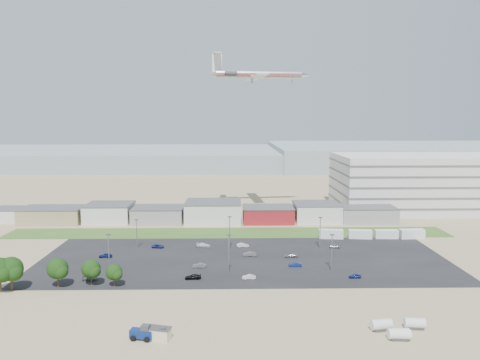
{
  "coord_description": "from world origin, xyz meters",
  "views": [
    {
      "loc": [
        1.45,
        -114.41,
        41.19
      ],
      "look_at": [
        3.89,
        22.0,
        23.33
      ],
      "focal_mm": 35.0,
      "sensor_mm": 36.0,
      "label": 1
    }
  ],
  "objects_px": {
    "telehandler": "(142,332)",
    "parked_car_10": "(90,278)",
    "parked_car_13": "(249,277)",
    "parked_car_3": "(193,277)",
    "parked_car_6": "(203,245)",
    "parked_car_1": "(295,264)",
    "parked_car_4": "(199,265)",
    "portable_shed": "(158,334)",
    "storage_tank_nw": "(381,324)",
    "parked_car_5": "(105,255)",
    "tree_far_left": "(0,273)",
    "parked_car_7": "(250,254)",
    "box_trailer_a": "(331,234)",
    "parked_car_8": "(335,246)",
    "parked_car_12": "(291,256)",
    "parked_car_11": "(243,245)",
    "parked_car_2": "(355,276)",
    "airliner": "(259,74)",
    "parked_car_9": "(158,246)"
  },
  "relations": [
    {
      "from": "parked_car_5",
      "to": "parked_car_10",
      "type": "bearing_deg",
      "value": 6.44
    },
    {
      "from": "telehandler",
      "to": "parked_car_3",
      "type": "xyz_separation_m",
      "value": [
        6.87,
        33.32,
        -0.85
      ]
    },
    {
      "from": "parked_car_13",
      "to": "storage_tank_nw",
      "type": "bearing_deg",
      "value": 38.07
    },
    {
      "from": "parked_car_3",
      "to": "parked_car_4",
      "type": "distance_m",
      "value": 9.41
    },
    {
      "from": "telehandler",
      "to": "parked_car_11",
      "type": "height_order",
      "value": "telehandler"
    },
    {
      "from": "telehandler",
      "to": "parked_car_10",
      "type": "xyz_separation_m",
      "value": [
        -19.54,
        32.77,
        -0.89
      ]
    },
    {
      "from": "storage_tank_nw",
      "to": "parked_car_6",
      "type": "xyz_separation_m",
      "value": [
        -38.49,
        60.85,
        -0.56
      ]
    },
    {
      "from": "parked_car_2",
      "to": "parked_car_7",
      "type": "distance_m",
      "value": 33.43
    },
    {
      "from": "telehandler",
      "to": "parked_car_3",
      "type": "distance_m",
      "value": 34.03
    },
    {
      "from": "telehandler",
      "to": "storage_tank_nw",
      "type": "xyz_separation_m",
      "value": [
        46.23,
        2.97,
        -0.24
      ]
    },
    {
      "from": "box_trailer_a",
      "to": "parked_car_9",
      "type": "xyz_separation_m",
      "value": [
        -58.26,
        -11.16,
        -1.01
      ]
    },
    {
      "from": "parked_car_1",
      "to": "parked_car_13",
      "type": "height_order",
      "value": "parked_car_1"
    },
    {
      "from": "parked_car_13",
      "to": "parked_car_10",
      "type": "bearing_deg",
      "value": -91.14
    },
    {
      "from": "portable_shed",
      "to": "storage_tank_nw",
      "type": "xyz_separation_m",
      "value": [
        43.1,
        3.05,
        0.05
      ]
    },
    {
      "from": "parked_car_6",
      "to": "parked_car_7",
      "type": "xyz_separation_m",
      "value": [
        14.66,
        -10.28,
        -0.0
      ]
    },
    {
      "from": "parked_car_1",
      "to": "parked_car_7",
      "type": "xyz_separation_m",
      "value": [
        -12.35,
        10.39,
        0.05
      ]
    },
    {
      "from": "storage_tank_nw",
      "to": "parked_car_10",
      "type": "xyz_separation_m",
      "value": [
        -65.77,
        29.8,
        -0.66
      ]
    },
    {
      "from": "parked_car_1",
      "to": "parked_car_8",
      "type": "xyz_separation_m",
      "value": [
        15.33,
        18.75,
        -0.03
      ]
    },
    {
      "from": "parked_car_6",
      "to": "parked_car_9",
      "type": "distance_m",
      "value": 14.62
    },
    {
      "from": "parked_car_1",
      "to": "parked_car_4",
      "type": "relative_size",
      "value": 0.98
    },
    {
      "from": "parked_car_1",
      "to": "parked_car_4",
      "type": "bearing_deg",
      "value": -87.24
    },
    {
      "from": "airliner",
      "to": "parked_car_7",
      "type": "height_order",
      "value": "airliner"
    },
    {
      "from": "parked_car_11",
      "to": "parked_car_13",
      "type": "height_order",
      "value": "parked_car_11"
    },
    {
      "from": "tree_far_left",
      "to": "parked_car_5",
      "type": "height_order",
      "value": "tree_far_left"
    },
    {
      "from": "parked_car_7",
      "to": "parked_car_1",
      "type": "bearing_deg",
      "value": 51.54
    },
    {
      "from": "parked_car_8",
      "to": "telehandler",
      "type": "bearing_deg",
      "value": 147.33
    },
    {
      "from": "parked_car_8",
      "to": "parked_car_13",
      "type": "distance_m",
      "value": 40.7
    },
    {
      "from": "tree_far_left",
      "to": "telehandler",
      "type": "bearing_deg",
      "value": -32.85
    },
    {
      "from": "parked_car_1",
      "to": "parked_car_7",
      "type": "bearing_deg",
      "value": -128.33
    },
    {
      "from": "parked_car_1",
      "to": "parked_car_5",
      "type": "distance_m",
      "value": 56.49
    },
    {
      "from": "storage_tank_nw",
      "to": "parked_car_8",
      "type": "relative_size",
      "value": 1.21
    },
    {
      "from": "parked_car_3",
      "to": "parked_car_1",
      "type": "bearing_deg",
      "value": 105.45
    },
    {
      "from": "parked_car_7",
      "to": "parked_car_13",
      "type": "bearing_deg",
      "value": -1.19
    },
    {
      "from": "parked_car_2",
      "to": "parked_car_11",
      "type": "xyz_separation_m",
      "value": [
        -28.5,
        30.21,
        0.09
      ]
    },
    {
      "from": "parked_car_7",
      "to": "parked_car_6",
      "type": "bearing_deg",
      "value": -123.41
    },
    {
      "from": "parked_car_8",
      "to": "parked_car_10",
      "type": "xyz_separation_m",
      "value": [
        -69.62,
        -29.13,
        -0.01
      ]
    },
    {
      "from": "airliner",
      "to": "parked_car_5",
      "type": "height_order",
      "value": "airliner"
    },
    {
      "from": "telehandler",
      "to": "parked_car_1",
      "type": "distance_m",
      "value": 55.41
    },
    {
      "from": "parked_car_2",
      "to": "parked_car_10",
      "type": "distance_m",
      "value": 68.61
    },
    {
      "from": "parked_car_2",
      "to": "parked_car_11",
      "type": "bearing_deg",
      "value": -138.17
    },
    {
      "from": "airliner",
      "to": "parked_car_2",
      "type": "relative_size",
      "value": 14.12
    },
    {
      "from": "parked_car_1",
      "to": "parked_car_2",
      "type": "height_order",
      "value": "parked_car_1"
    },
    {
      "from": "parked_car_2",
      "to": "parked_car_12",
      "type": "distance_m",
      "value": 23.44
    },
    {
      "from": "telehandler",
      "to": "parked_car_6",
      "type": "relative_size",
      "value": 1.55
    },
    {
      "from": "tree_far_left",
      "to": "parked_car_8",
      "type": "distance_m",
      "value": 96.0
    },
    {
      "from": "telehandler",
      "to": "parked_car_13",
      "type": "xyz_separation_m",
      "value": [
        21.39,
        33.03,
        -0.88
      ]
    },
    {
      "from": "box_trailer_a",
      "to": "parked_car_4",
      "type": "height_order",
      "value": "box_trailer_a"
    },
    {
      "from": "telehandler",
      "to": "box_trailer_a",
      "type": "bearing_deg",
      "value": 66.93
    },
    {
      "from": "telehandler",
      "to": "parked_car_12",
      "type": "height_order",
      "value": "telehandler"
    },
    {
      "from": "parked_car_3",
      "to": "parked_car_6",
      "type": "xyz_separation_m",
      "value": [
        0.87,
        30.5,
        0.05
      ]
    }
  ]
}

